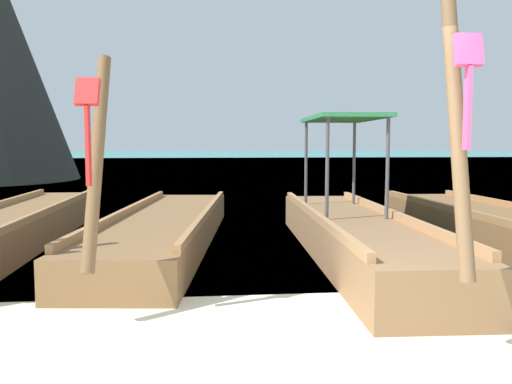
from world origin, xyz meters
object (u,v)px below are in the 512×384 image
object	(u,v)px
longtail_boat_red_ribbon	(166,229)
longtail_boat_yellow_ribbon	(491,228)
longtail_boat_pink_ribbon	(354,232)
longtail_boat_blue_ribbon	(17,227)

from	to	relation	value
longtail_boat_red_ribbon	longtail_boat_yellow_ribbon	distance (m)	5.02
longtail_boat_yellow_ribbon	longtail_boat_pink_ribbon	bearing A→B (deg)	-167.95
longtail_boat_blue_ribbon	longtail_boat_red_ribbon	xyz separation A→B (m)	(2.33, -0.26, -0.02)
longtail_boat_red_ribbon	longtail_boat_pink_ribbon	world-z (taller)	longtail_boat_pink_ribbon
longtail_boat_pink_ribbon	longtail_boat_yellow_ribbon	distance (m)	2.36
longtail_boat_blue_ribbon	longtail_boat_pink_ribbon	distance (m)	5.21
longtail_boat_blue_ribbon	longtail_boat_yellow_ribbon	bearing A→B (deg)	-7.42
longtail_boat_blue_ribbon	longtail_boat_pink_ribbon	xyz separation A→B (m)	(5.00, -1.44, 0.07)
longtail_boat_blue_ribbon	longtail_boat_pink_ribbon	bearing A→B (deg)	-16.10
longtail_boat_pink_ribbon	longtail_boat_yellow_ribbon	size ratio (longest dim) A/B	1.03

